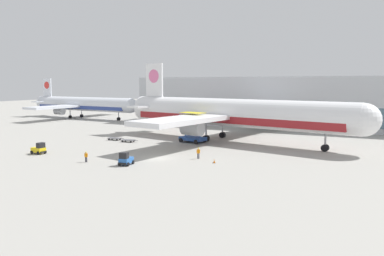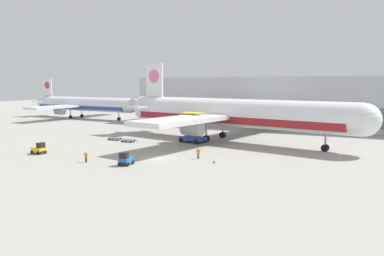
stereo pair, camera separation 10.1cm
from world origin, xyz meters
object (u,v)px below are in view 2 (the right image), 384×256
airplane_distant (82,104)px  baggage_dolly_second (128,140)px  baggage_dolly_lead (115,138)px  baggage_tug_mid (39,149)px  ground_crew_far (86,156)px  traffic_cone_near (214,161)px  ground_crew_near (198,152)px  scissor_lift_loader (193,131)px  airplane_main (228,114)px  baggage_tug_foreground (125,159)px

airplane_distant → baggage_dolly_second: size_ratio=12.81×
baggage_dolly_lead → baggage_dolly_second: bearing=-18.9°
baggage_tug_mid → ground_crew_far: 12.31m
ground_crew_far → traffic_cone_near: ground_crew_far is taller
baggage_tug_mid → ground_crew_near: (26.78, 8.05, 0.21)m
airplane_distant → ground_crew_near: airplane_distant is taller
ground_crew_far → ground_crew_near: bearing=-157.2°
airplane_distant → scissor_lift_loader: 67.58m
airplane_main → ground_crew_near: 20.69m
airplane_main → traffic_cone_near: bearing=-63.4°
airplane_distant → ground_crew_near: bearing=-30.9°
baggage_dolly_second → airplane_distant: bearing=135.1°
airplane_main → ground_crew_far: bearing=-100.7°
ground_crew_near → traffic_cone_near: (3.57, -1.91, -0.79)m
baggage_tug_foreground → ground_crew_near: baggage_tug_foreground is taller
airplane_main → baggage_tug_foreground: 29.99m
ground_crew_far → traffic_cone_near: 19.90m
airplane_main → baggage_tug_foreground: airplane_main is taller
scissor_lift_loader → baggage_dolly_lead: (-16.65, -4.43, -1.93)m
baggage_dolly_lead → traffic_cone_near: 31.05m
baggage_tug_mid → baggage_dolly_lead: size_ratio=0.67×
baggage_dolly_second → ground_crew_near: (20.57, -9.67, 0.70)m
baggage_tug_foreground → traffic_cone_near: baggage_tug_foreground is taller
baggage_dolly_lead → ground_crew_near: size_ratio=2.06×
airplane_main → baggage_dolly_lead: airplane_main is taller
baggage_tug_mid → scissor_lift_loader: bearing=54.2°
airplane_main → scissor_lift_loader: airplane_main is taller
airplane_main → baggage_dolly_second: bearing=-138.9°
scissor_lift_loader → traffic_cone_near: size_ratio=10.06×
ground_crew_far → airplane_main: bearing=-123.8°
baggage_tug_foreground → traffic_cone_near: (11.41, 7.14, -0.57)m
ground_crew_near → ground_crew_far: size_ratio=1.10×
airplane_main → ground_crew_far: (-12.35, -29.96, -4.87)m
baggage_tug_foreground → ground_crew_far: bearing=-90.0°
baggage_tug_foreground → baggage_tug_mid: size_ratio=1.03×
airplane_main → ground_crew_near: (2.27, -20.00, -4.75)m
airplane_main → airplane_distant: (-65.03, 27.73, -1.00)m
baggage_dolly_lead → ground_crew_near: (24.83, -10.66, 0.70)m
baggage_dolly_second → traffic_cone_near: 26.78m
ground_crew_far → baggage_tug_foreground: bearing=176.2°
ground_crew_near → ground_crew_far: 17.69m
scissor_lift_loader → ground_crew_far: 25.89m
baggage_tug_mid → traffic_cone_near: baggage_tug_mid is taller
airplane_main → baggage_dolly_second: 21.72m
scissor_lift_loader → baggage_tug_mid: scissor_lift_loader is taller
baggage_tug_foreground → ground_crew_far: baggage_tug_foreground is taller
baggage_tug_foreground → baggage_tug_mid: same height
traffic_cone_near → ground_crew_near: bearing=151.9°
baggage_dolly_second → ground_crew_far: ground_crew_far is taller
scissor_lift_loader → airplane_main: bearing=51.5°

